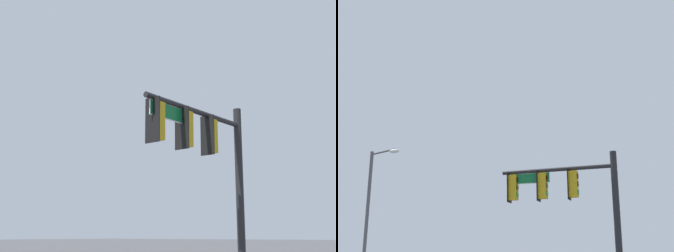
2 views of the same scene
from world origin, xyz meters
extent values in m
cylinder|color=black|center=(-6.45, -8.45, 3.14)|extent=(0.27, 0.27, 6.29)
cylinder|color=black|center=(-4.01, -8.56, 5.69)|extent=(4.89, 0.39, 0.17)
cube|color=black|center=(-4.55, -8.53, 5.02)|extent=(0.05, 0.52, 1.30)
cube|color=#B79314|center=(-4.74, -8.53, 5.02)|extent=(0.37, 0.34, 1.10)
cylinder|color=#B79314|center=(-4.74, -8.53, 5.63)|extent=(0.04, 0.04, 0.12)
cylinder|color=#340503|center=(-4.94, -8.52, 5.35)|extent=(0.04, 0.22, 0.22)
cylinder|color=#392D05|center=(-4.94, -8.52, 5.02)|extent=(0.04, 0.22, 0.22)
cylinder|color=green|center=(-4.94, -8.52, 4.69)|extent=(0.04, 0.22, 0.22)
cube|color=black|center=(-3.21, -8.59, 5.02)|extent=(0.05, 0.52, 1.30)
cube|color=#B79314|center=(-3.40, -8.59, 5.02)|extent=(0.37, 0.34, 1.10)
cylinder|color=#B79314|center=(-3.40, -8.59, 5.63)|extent=(0.04, 0.04, 0.12)
cylinder|color=#340503|center=(-3.60, -8.58, 5.35)|extent=(0.04, 0.22, 0.22)
cylinder|color=#392D05|center=(-3.60, -8.58, 5.02)|extent=(0.04, 0.22, 0.22)
cylinder|color=green|center=(-3.60, -8.58, 4.69)|extent=(0.04, 0.22, 0.22)
cube|color=black|center=(-1.87, -8.65, 5.02)|extent=(0.05, 0.52, 1.30)
cube|color=#B79314|center=(-2.06, -8.65, 5.02)|extent=(0.37, 0.34, 1.10)
cylinder|color=#B79314|center=(-2.06, -8.65, 5.63)|extent=(0.04, 0.04, 0.12)
cylinder|color=#340503|center=(-2.26, -8.64, 5.35)|extent=(0.04, 0.22, 0.22)
cylinder|color=#392D05|center=(-2.26, -8.64, 5.02)|extent=(0.04, 0.22, 0.22)
cylinder|color=green|center=(-2.26, -8.64, 4.69)|extent=(0.04, 0.22, 0.22)
cube|color=#0F602D|center=(-2.73, -8.61, 5.38)|extent=(1.93, 0.13, 0.41)
cube|color=white|center=(-2.73, -8.61, 5.38)|extent=(1.99, 0.11, 0.47)
camera|label=1|loc=(8.00, -0.71, 1.86)|focal=50.00mm
camera|label=2|loc=(-8.27, 10.85, 1.96)|focal=50.00mm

